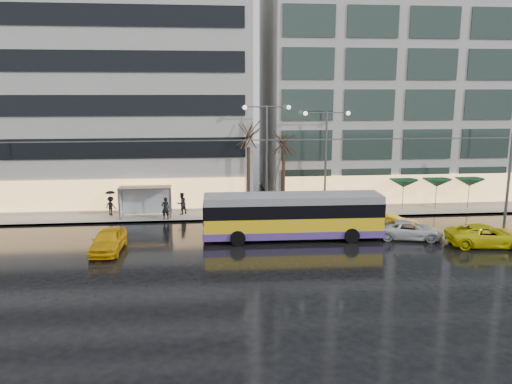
{
  "coord_description": "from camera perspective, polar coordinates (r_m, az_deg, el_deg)",
  "views": [
    {
      "loc": [
        -2.95,
        -30.01,
        10.22
      ],
      "look_at": [
        0.54,
        5.0,
        3.16
      ],
      "focal_mm": 35.0,
      "sensor_mm": 36.0,
      "label": 1
    }
  ],
  "objects": [
    {
      "name": "pedestrian_c",
      "position": [
        43.04,
        -16.28,
        -1.12
      ],
      "size": [
        1.19,
        1.11,
        2.11
      ],
      "color": "black",
      "rests_on": "sidewalk"
    },
    {
      "name": "tree_a",
      "position": [
        41.27,
        -0.88,
        7.0
      ],
      "size": [
        3.2,
        3.2,
        8.4
      ],
      "color": "black",
      "rests_on": "sidewalk"
    },
    {
      "name": "taxi_a",
      "position": [
        33.93,
        -16.52,
        -5.3
      ],
      "size": [
        2.01,
        4.61,
        1.55
      ],
      "primitive_type": "imported",
      "rotation": [
        0.0,
        0.0,
        -0.04
      ],
      "color": "#EDB00C",
      "rests_on": "ground"
    },
    {
      "name": "trolleybus",
      "position": [
        35.19,
        4.22,
        -2.91
      ],
      "size": [
        12.58,
        5.01,
        5.8
      ],
      "color": "yellow",
      "rests_on": "ground"
    },
    {
      "name": "kerb",
      "position": [
        40.66,
        1.49,
        -3.1
      ],
      "size": [
        80.0,
        0.1,
        0.15
      ],
      "primitive_type": "cube",
      "color": "slate",
      "rests_on": "ground"
    },
    {
      "name": "catenary",
      "position": [
        38.61,
        0.25,
        2.46
      ],
      "size": [
        42.24,
        5.12,
        7.0
      ],
      "color": "#595B60",
      "rests_on": "ground"
    },
    {
      "name": "pedestrian_a",
      "position": [
        40.62,
        -10.34,
        -1.12
      ],
      "size": [
        1.24,
        1.25,
        2.19
      ],
      "color": "black",
      "rests_on": "sidewalk"
    },
    {
      "name": "parasol_a",
      "position": [
        45.05,
        16.51,
        0.95
      ],
      "size": [
        2.5,
        2.5,
        2.65
      ],
      "color": "#595B60",
      "rests_on": "sidewalk"
    },
    {
      "name": "bus_shelter",
      "position": [
        41.88,
        -13.03,
        -0.32
      ],
      "size": [
        4.2,
        1.6,
        2.51
      ],
      "color": "#595B60",
      "rests_on": "sidewalk"
    },
    {
      "name": "ground",
      "position": [
        31.84,
        -0.07,
        -7.37
      ],
      "size": [
        140.0,
        140.0,
        0.0
      ],
      "primitive_type": "plane",
      "color": "black",
      "rests_on": "ground"
    },
    {
      "name": "sedan_silver",
      "position": [
        37.02,
        17.11,
        -4.16
      ],
      "size": [
        4.97,
        3.1,
        1.28
      ],
      "primitive_type": "imported",
      "rotation": [
        0.0,
        0.0,
        1.35
      ],
      "color": "silver",
      "rests_on": "ground"
    },
    {
      "name": "parasol_b",
      "position": [
        46.26,
        19.96,
        0.99
      ],
      "size": [
        2.5,
        2.5,
        2.65
      ],
      "color": "#595B60",
      "rests_on": "sidewalk"
    },
    {
      "name": "pedestrian_b",
      "position": [
        42.18,
        -8.5,
        -1.3
      ],
      "size": [
        1.13,
        1.12,
        1.85
      ],
      "color": "black",
      "rests_on": "sidewalk"
    },
    {
      "name": "street_lamp_far",
      "position": [
        42.24,
        8.0,
        5.12
      ],
      "size": [
        3.96,
        0.36,
        8.53
      ],
      "color": "#595B60",
      "rests_on": "sidewalk"
    },
    {
      "name": "taxi_c",
      "position": [
        37.11,
        24.92,
        -4.54
      ],
      "size": [
        5.57,
        3.14,
        1.47
      ],
      "primitive_type": "imported",
      "rotation": [
        0.0,
        0.0,
        1.43
      ],
      "color": "yellow",
      "rests_on": "ground"
    },
    {
      "name": "sidewalk",
      "position": [
        45.43,
        0.71,
        -1.55
      ],
      "size": [
        80.0,
        10.0,
        0.15
      ],
      "primitive_type": "cube",
      "color": "gray",
      "rests_on": "ground"
    },
    {
      "name": "tree_b",
      "position": [
        41.88,
        3.21,
        6.1
      ],
      "size": [
        3.2,
        3.2,
        7.7
      ],
      "color": "black",
      "rests_on": "sidewalk"
    },
    {
      "name": "taxi_b",
      "position": [
        38.15,
        14.95,
        -3.46
      ],
      "size": [
        4.63,
        2.77,
        1.44
      ],
      "primitive_type": "imported",
      "rotation": [
        0.0,
        0.0,
        1.27
      ],
      "color": "#F6A60C",
      "rests_on": "ground"
    },
    {
      "name": "street_lamp_near",
      "position": [
        41.32,
        1.23,
        5.48
      ],
      "size": [
        3.96,
        0.36,
        9.03
      ],
      "color": "#595B60",
      "rests_on": "sidewalk"
    },
    {
      "name": "building_left",
      "position": [
        50.72,
        -21.05,
        11.67
      ],
      "size": [
        34.0,
        14.0,
        22.0
      ],
      "primitive_type": "cube",
      "color": "#A9A6A2",
      "rests_on": "sidewalk"
    },
    {
      "name": "building_right",
      "position": [
        53.75,
        18.95,
        13.35
      ],
      "size": [
        32.0,
        14.0,
        25.0
      ],
      "primitive_type": "cube",
      "color": "#A9A6A2",
      "rests_on": "sidewalk"
    },
    {
      "name": "parasol_c",
      "position": [
        47.63,
        23.22,
        1.04
      ],
      "size": [
        2.5,
        2.5,
        2.65
      ],
      "color": "#595B60",
      "rests_on": "sidewalk"
    }
  ]
}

